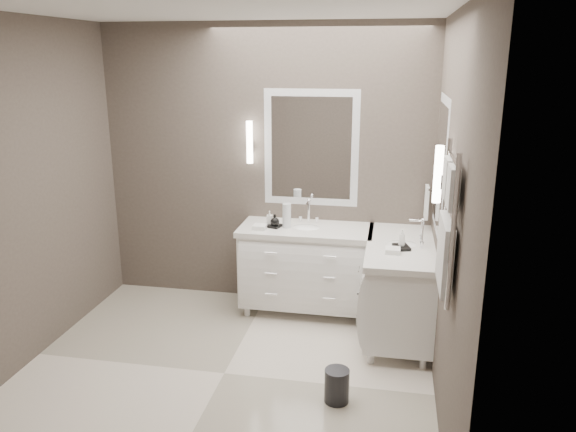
% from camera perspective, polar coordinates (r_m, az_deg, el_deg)
% --- Properties ---
extents(floor, '(3.20, 3.00, 0.01)m').
position_cam_1_polar(floor, '(4.59, -6.49, -15.64)').
color(floor, white).
rests_on(floor, ground).
extents(ceiling, '(3.20, 3.00, 0.01)m').
position_cam_1_polar(ceiling, '(3.92, -7.80, 20.43)').
color(ceiling, white).
rests_on(ceiling, wall_back).
extents(wall_back, '(3.20, 0.01, 2.70)m').
position_cam_1_polar(wall_back, '(5.46, -2.34, 4.98)').
color(wall_back, '#4F453F').
rests_on(wall_back, floor).
extents(wall_front, '(3.20, 0.01, 2.70)m').
position_cam_1_polar(wall_front, '(2.73, -16.66, -7.20)').
color(wall_front, '#4F453F').
rests_on(wall_front, floor).
extents(wall_left, '(0.01, 3.00, 2.70)m').
position_cam_1_polar(wall_left, '(4.77, -25.79, 1.77)').
color(wall_left, '#4F453F').
rests_on(wall_left, floor).
extents(wall_right, '(0.01, 3.00, 2.70)m').
position_cam_1_polar(wall_right, '(3.88, 16.13, -0.22)').
color(wall_right, '#4F453F').
rests_on(wall_right, floor).
extents(vanity_back, '(1.24, 0.59, 0.97)m').
position_cam_1_polar(vanity_back, '(5.35, 1.81, -4.88)').
color(vanity_back, white).
rests_on(vanity_back, floor).
extents(vanity_right, '(0.59, 1.24, 0.97)m').
position_cam_1_polar(vanity_right, '(5.00, 11.26, -6.76)').
color(vanity_right, white).
rests_on(vanity_right, floor).
extents(mirror_back, '(0.90, 0.02, 1.10)m').
position_cam_1_polar(mirror_back, '(5.33, 2.35, 6.89)').
color(mirror_back, white).
rests_on(mirror_back, wall_back).
extents(mirror_right, '(0.02, 0.90, 1.10)m').
position_cam_1_polar(mirror_right, '(4.61, 15.26, 4.91)').
color(mirror_right, white).
rests_on(mirror_right, wall_right).
extents(sconce_back, '(0.06, 0.06, 0.40)m').
position_cam_1_polar(sconce_back, '(5.37, -3.92, 7.40)').
color(sconce_back, white).
rests_on(sconce_back, wall_back).
extents(sconce_right, '(0.06, 0.06, 0.40)m').
position_cam_1_polar(sconce_right, '(4.03, 15.00, 4.01)').
color(sconce_right, white).
rests_on(sconce_right, wall_right).
extents(towel_bar_corner, '(0.03, 0.22, 0.30)m').
position_cam_1_polar(towel_bar_corner, '(5.25, 13.91, 1.45)').
color(towel_bar_corner, white).
rests_on(towel_bar_corner, wall_right).
extents(towel_ladder, '(0.06, 0.58, 0.90)m').
position_cam_1_polar(towel_ladder, '(3.48, 15.86, -1.32)').
color(towel_ladder, white).
rests_on(towel_ladder, wall_right).
extents(waste_bin, '(0.23, 0.23, 0.25)m').
position_cam_1_polar(waste_bin, '(4.20, 4.98, -16.79)').
color(waste_bin, black).
rests_on(waste_bin, floor).
extents(amenity_tray_back, '(0.18, 0.15, 0.02)m').
position_cam_1_polar(amenity_tray_back, '(5.24, -1.60, -0.98)').
color(amenity_tray_back, black).
rests_on(amenity_tray_back, vanity_back).
extents(amenity_tray_right, '(0.16, 0.19, 0.02)m').
position_cam_1_polar(amenity_tray_right, '(4.75, 11.45, -3.12)').
color(amenity_tray_right, black).
rests_on(amenity_tray_right, vanity_right).
extents(water_bottle, '(0.09, 0.09, 0.23)m').
position_cam_1_polar(water_bottle, '(5.19, -0.13, 0.04)').
color(water_bottle, silver).
rests_on(water_bottle, vanity_back).
extents(soap_bottle_a, '(0.06, 0.06, 0.12)m').
position_cam_1_polar(soap_bottle_a, '(5.25, -1.88, -0.14)').
color(soap_bottle_a, white).
rests_on(soap_bottle_a, amenity_tray_back).
extents(soap_bottle_b, '(0.10, 0.10, 0.11)m').
position_cam_1_polar(soap_bottle_b, '(5.19, -1.35, -0.40)').
color(soap_bottle_b, black).
rests_on(soap_bottle_b, amenity_tray_back).
extents(soap_bottle_c, '(0.06, 0.07, 0.15)m').
position_cam_1_polar(soap_bottle_c, '(4.73, 11.50, -2.15)').
color(soap_bottle_c, white).
rests_on(soap_bottle_c, amenity_tray_right).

